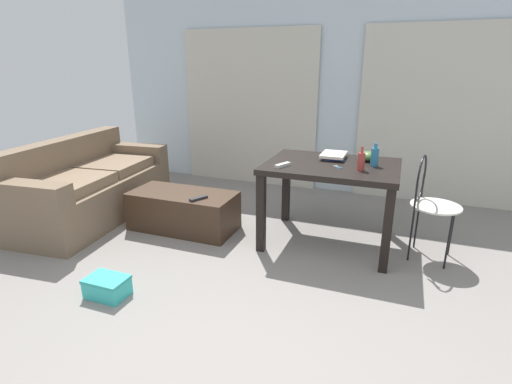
# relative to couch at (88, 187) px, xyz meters

# --- Properties ---
(ground_plane) EXTENTS (8.19, 8.19, 0.00)m
(ground_plane) POSITION_rel_couch_xyz_m (2.33, -0.22, -0.32)
(ground_plane) COLOR gray
(wall_back) EXTENTS (6.12, 0.10, 2.42)m
(wall_back) POSITION_rel_couch_xyz_m (2.33, 1.88, 0.89)
(wall_back) COLOR silver
(wall_back) RESTS_ON ground
(curtains) EXTENTS (4.18, 0.03, 2.01)m
(curtains) POSITION_rel_couch_xyz_m (2.33, 1.80, 0.69)
(curtains) COLOR beige
(curtains) RESTS_ON ground
(couch) EXTENTS (1.03, 1.95, 0.82)m
(couch) POSITION_rel_couch_xyz_m (0.00, 0.00, 0.00)
(couch) COLOR brown
(couch) RESTS_ON ground
(coffee_table) EXTENTS (1.04, 0.49, 0.38)m
(coffee_table) POSITION_rel_couch_xyz_m (1.15, 0.04, -0.13)
(coffee_table) COLOR #382619
(coffee_table) RESTS_ON ground
(craft_table) EXTENTS (1.14, 0.86, 0.75)m
(craft_table) POSITION_rel_couch_xyz_m (2.56, 0.25, 0.33)
(craft_table) COLOR black
(craft_table) RESTS_ON ground
(wire_chair) EXTENTS (0.40, 0.42, 0.89)m
(wire_chair) POSITION_rel_couch_xyz_m (3.36, 0.26, 0.23)
(wire_chair) COLOR silver
(wire_chair) RESTS_ON ground
(bottle_near) EXTENTS (0.06, 0.06, 0.20)m
(bottle_near) POSITION_rel_couch_xyz_m (2.82, 0.12, 0.51)
(bottle_near) COLOR #99332D
(bottle_near) RESTS_ON craft_table
(bottle_far) EXTENTS (0.07, 0.07, 0.20)m
(bottle_far) POSITION_rel_couch_xyz_m (2.91, 0.30, 0.51)
(bottle_far) COLOR teal
(bottle_far) RESTS_ON craft_table
(bowl) EXTENTS (0.16, 0.16, 0.09)m
(bowl) POSITION_rel_couch_xyz_m (2.84, 0.47, 0.48)
(bowl) COLOR #477033
(bowl) RESTS_ON craft_table
(book_stack) EXTENTS (0.22, 0.29, 0.05)m
(book_stack) POSITION_rel_couch_xyz_m (2.54, 0.45, 0.46)
(book_stack) COLOR #33519E
(book_stack) RESTS_ON craft_table
(tv_remote_on_table) EXTENTS (0.11, 0.17, 0.03)m
(tv_remote_on_table) POSITION_rel_couch_xyz_m (2.18, 0.00, 0.45)
(tv_remote_on_table) COLOR #B7B7B2
(tv_remote_on_table) RESTS_ON craft_table
(scissors) EXTENTS (0.09, 0.09, 0.00)m
(scissors) POSITION_rel_couch_xyz_m (2.63, 0.14, 0.43)
(scissors) COLOR #9EA0A5
(scissors) RESTS_ON craft_table
(tv_remote_primary) EXTENTS (0.12, 0.18, 0.02)m
(tv_remote_primary) POSITION_rel_couch_xyz_m (1.40, -0.08, 0.07)
(tv_remote_primary) COLOR #232326
(tv_remote_primary) RESTS_ON coffee_table
(shoebox) EXTENTS (0.29, 0.20, 0.15)m
(shoebox) POSITION_rel_couch_xyz_m (1.26, -1.20, -0.25)
(shoebox) COLOR #33B2AD
(shoebox) RESTS_ON ground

